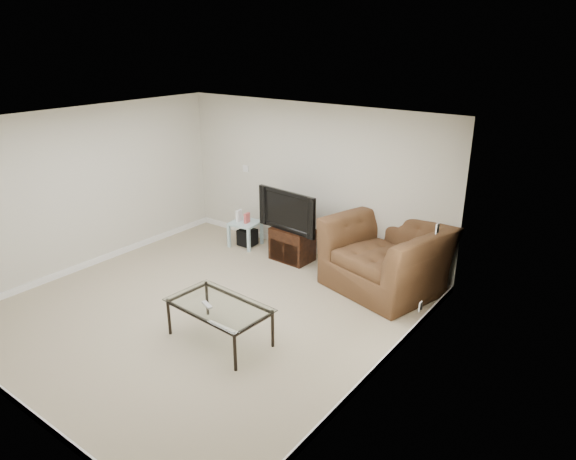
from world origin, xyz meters
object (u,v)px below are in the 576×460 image
Objects in this scene: tv_stand at (292,244)px; television at (291,210)px; coffee_table at (220,322)px; subwoofer at (247,237)px; side_table at (245,234)px; recliner at (387,244)px.

tv_stand is 0.60m from television.
television reaches higher than coffee_table.
subwoofer is 0.22× the size of coffee_table.
television is at bearing -1.53° from side_table.
television is 1.69m from recliner.
side_table is 3.01m from coffee_table.
coffee_table is (-0.95, -2.46, -0.44)m from recliner.
side_table is 0.30× the size of recliner.
side_table is at bearing -165.04° from recliner.
tv_stand is 0.61× the size of television.
subwoofer is (0.02, 0.02, -0.06)m from side_table.
recliner is 1.25× the size of coffee_table.
tv_stand is 0.42× the size of recliner.
tv_stand is 1.02m from side_table.
television reaches higher than subwoofer.
side_table reaches higher than subwoofer.
subwoofer is at bearing 40.87° from side_table.
subwoofer is at bearing 124.64° from coffee_table.
television is 1.21m from side_table.
coffee_table is (1.74, -2.46, 0.02)m from side_table.
side_table is at bearing -175.95° from television.
recliner is at bearing 68.85° from coffee_table.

